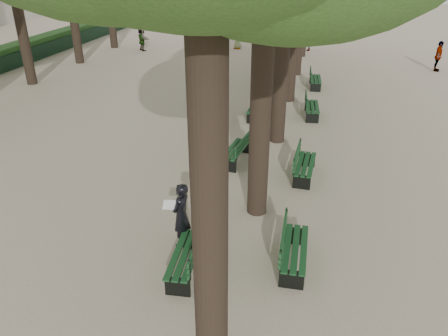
# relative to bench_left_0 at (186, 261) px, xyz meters

# --- Properties ---
(ground) EXTENTS (120.00, 120.00, 0.00)m
(ground) POSITION_rel_bench_left_0_xyz_m (-0.37, -0.25, -0.27)
(ground) COLOR tan
(ground) RESTS_ON ground
(bench_left_0) EXTENTS (0.69, 1.83, 0.92)m
(bench_left_0) POSITION_rel_bench_left_0_xyz_m (0.00, 0.00, 0.00)
(bench_left_0) COLOR black
(bench_left_0) RESTS_ON ground
(bench_left_1) EXTENTS (0.79, 1.86, 0.92)m
(bench_left_1) POSITION_rel_bench_left_0_xyz_m (-0.00, 5.67, 0.00)
(bench_left_1) COLOR black
(bench_left_1) RESTS_ON ground
(bench_left_2) EXTENTS (0.63, 1.82, 0.92)m
(bench_left_2) POSITION_rel_bench_left_0_xyz_m (0.00, 10.10, 0.00)
(bench_left_2) COLOR black
(bench_left_2) RESTS_ON ground
(bench_left_3) EXTENTS (0.80, 1.86, 0.92)m
(bench_left_3) POSITION_rel_bench_left_0_xyz_m (-0.00, 15.02, 0.00)
(bench_left_3) COLOR black
(bench_left_3) RESTS_ON ground
(bench_right_0) EXTENTS (0.60, 1.81, 0.92)m
(bench_right_0) POSITION_rel_bench_left_0_xyz_m (2.27, 0.71, 0.00)
(bench_right_0) COLOR black
(bench_right_0) RESTS_ON ground
(bench_right_1) EXTENTS (0.66, 1.83, 0.92)m
(bench_right_1) POSITION_rel_bench_left_0_xyz_m (2.27, 5.04, 0.00)
(bench_right_1) COLOR black
(bench_right_1) RESTS_ON ground
(bench_right_2) EXTENTS (0.71, 1.84, 0.92)m
(bench_right_2) POSITION_rel_bench_left_0_xyz_m (2.27, 10.71, 0.00)
(bench_right_2) COLOR black
(bench_right_2) RESTS_ON ground
(bench_right_3) EXTENTS (0.68, 1.83, 0.92)m
(bench_right_3) POSITION_rel_bench_left_0_xyz_m (2.27, 15.25, 0.00)
(bench_right_3) COLOR black
(bench_right_3) RESTS_ON ground
(man_with_map) EXTENTS (0.67, 0.71, 1.62)m
(man_with_map) POSITION_rel_bench_left_0_xyz_m (-0.37, 0.92, 0.54)
(man_with_map) COLOR black
(man_with_map) RESTS_ON ground
(pedestrian_a) EXTENTS (0.90, 0.45, 1.77)m
(pedestrian_a) POSITION_rel_bench_left_0_xyz_m (-4.83, 25.49, 0.61)
(pedestrian_a) COLOR #262628
(pedestrian_a) RESTS_ON ground
(pedestrian_e) EXTENTS (1.30, 1.26, 1.60)m
(pedestrian_e) POSITION_rel_bench_left_0_xyz_m (-9.94, 22.18, 0.53)
(pedestrian_e) COLOR #262628
(pedestrian_e) RESTS_ON ground
(pedestrian_d) EXTENTS (0.83, 0.68, 1.60)m
(pedestrian_d) POSITION_rel_bench_left_0_xyz_m (-3.53, 24.28, 0.53)
(pedestrian_d) COLOR #262628
(pedestrian_d) RESTS_ON ground
(pedestrian_c) EXTENTS (0.58, 1.06, 1.71)m
(pedestrian_c) POSITION_rel_bench_left_0_xyz_m (9.05, 20.28, 0.58)
(pedestrian_c) COLOR #262628
(pedestrian_c) RESTS_ON ground
(pedestrian_b) EXTENTS (0.48, 1.08, 1.61)m
(pedestrian_b) POSITION_rel_bench_left_0_xyz_m (1.47, 24.64, 0.53)
(pedestrian_b) COLOR #262628
(pedestrian_b) RESTS_ON ground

